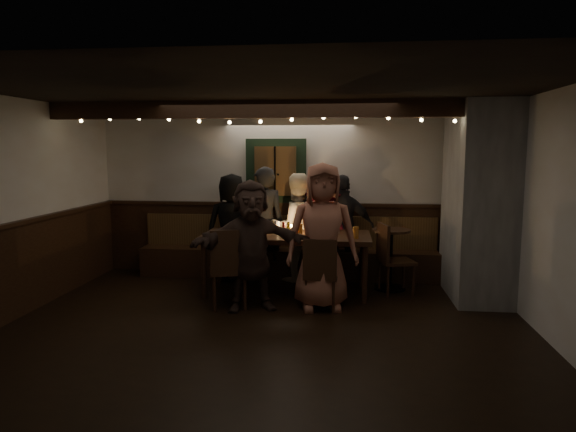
# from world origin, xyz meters

# --- Properties ---
(room) EXTENTS (6.02, 5.01, 2.62)m
(room) POSITION_xyz_m (1.07, 1.42, 1.07)
(room) COLOR black
(room) RESTS_ON ground
(dining_table) EXTENTS (2.31, 0.99, 1.00)m
(dining_table) POSITION_xyz_m (0.08, 1.40, 0.75)
(dining_table) COLOR black
(dining_table) RESTS_ON ground
(chair_near_left) EXTENTS (0.57, 0.57, 1.02)m
(chair_near_left) POSITION_xyz_m (-0.54, 0.56, 0.57)
(chair_near_left) COLOR black
(chair_near_left) RESTS_ON ground
(chair_near_right) EXTENTS (0.45, 0.45, 0.91)m
(chair_near_right) POSITION_xyz_m (0.60, 0.62, 0.51)
(chair_near_right) COLOR black
(chair_near_right) RESTS_ON ground
(chair_end) EXTENTS (0.54, 0.54, 0.98)m
(chair_end) POSITION_xyz_m (1.51, 1.47, 0.55)
(chair_end) COLOR black
(chair_end) RESTS_ON ground
(high_top) EXTENTS (0.54, 0.54, 0.87)m
(high_top) POSITION_xyz_m (1.54, 1.71, 0.55)
(high_top) COLOR black
(high_top) RESTS_ON ground
(person_a) EXTENTS (0.92, 0.75, 1.62)m
(person_a) POSITION_xyz_m (-0.84, 2.09, 0.81)
(person_a) COLOR black
(person_a) RESTS_ON ground
(person_b) EXTENTS (0.73, 0.59, 1.73)m
(person_b) POSITION_xyz_m (-0.34, 2.08, 0.87)
(person_b) COLOR black
(person_b) RESTS_ON ground
(person_c) EXTENTS (0.97, 0.87, 1.63)m
(person_c) POSITION_xyz_m (0.15, 2.07, 0.82)
(person_c) COLOR beige
(person_c) RESTS_ON ground
(person_d) EXTENTS (0.98, 0.57, 1.50)m
(person_d) POSITION_xyz_m (0.56, 2.10, 0.75)
(person_d) COLOR maroon
(person_d) RESTS_ON ground
(person_e) EXTENTS (0.96, 0.42, 1.61)m
(person_e) POSITION_xyz_m (0.86, 2.14, 0.81)
(person_e) COLOR black
(person_e) RESTS_ON ground
(person_f) EXTENTS (1.58, 0.91, 1.62)m
(person_f) POSITION_xyz_m (-0.26, 0.59, 0.81)
(person_f) COLOR #3B2923
(person_f) RESTS_ON ground
(person_g) EXTENTS (0.98, 0.72, 1.83)m
(person_g) POSITION_xyz_m (0.60, 0.73, 0.92)
(person_g) COLOR #AA644E
(person_g) RESTS_ON ground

